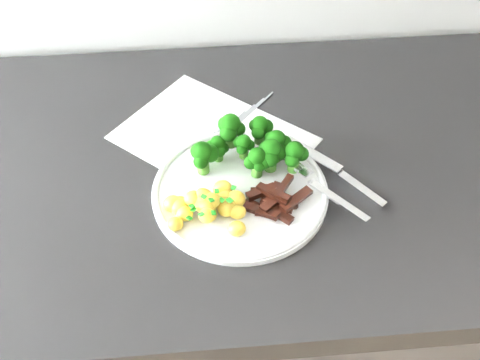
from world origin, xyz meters
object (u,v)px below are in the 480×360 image
Objects in this scene: recipe_paper at (213,138)px; plate at (240,191)px; fork at (326,190)px; beef_strips at (273,201)px; potatoes at (208,205)px; knife at (345,178)px; broccoli at (251,146)px; counter at (250,320)px.

plate is (0.03, -0.12, 0.01)m from recipe_paper.
plate reaches higher than recipe_paper.
beef_strips is at bearing -169.47° from fork.
potatoes reaches higher than knife.
recipe_paper is at bearing 128.00° from broccoli.
recipe_paper is 1.36× the size of plate.
plate is 1.64× the size of knife.
recipe_paper is 2.99× the size of potatoes.
potatoes is 0.17m from fork.
knife is (0.04, 0.03, -0.01)m from fork.
counter is at bearing 100.76° from beef_strips.
knife reaches higher than counter.
fork is at bearing -42.15° from recipe_paper.
broccoli is at bearing 68.75° from plate.
potatoes is 0.21m from knife.
counter is 0.46m from recipe_paper.
potatoes reaches higher than fork.
plate is 2.21× the size of potatoes.
recipe_paper is 2.22× the size of knife.
fork is (0.17, 0.02, -0.01)m from potatoes.
plate is at bearing 143.71° from beef_strips.
broccoli is at bearing 144.64° from fork.
counter is 23.95× the size of beef_strips.
counter is 17.20× the size of fork.
fork is (0.15, -0.14, 0.02)m from recipe_paper.
recipe_paper is (-0.06, 0.06, 0.46)m from counter.
counter is 0.49m from fork.
potatoes is (-0.02, -0.16, 0.02)m from recipe_paper.
recipe_paper is at bearing 133.05° from counter.
recipe_paper is 0.12m from plate.
plate is at bearing -111.25° from broccoli.
plate is 0.07m from broccoli.
potatoes is (-0.05, -0.04, 0.02)m from plate.
potatoes reaches higher than plate.
knife is at bearing 3.84° from plate.
beef_strips is at bearing 3.28° from potatoes.
beef_strips is (0.07, -0.15, 0.02)m from recipe_paper.
beef_strips reaches higher than fork.
counter is 0.47m from plate.
broccoli is 1.49× the size of potatoes.
broccoli is 0.09m from beef_strips.
knife reaches higher than recipe_paper.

